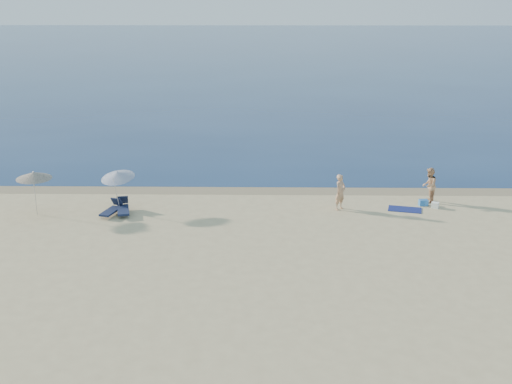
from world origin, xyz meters
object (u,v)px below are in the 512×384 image
(umbrella_near, at_px, (117,175))
(blue_cooler, at_px, (423,203))
(person_left, at_px, (340,192))
(person_right, at_px, (429,185))

(umbrella_near, bearing_deg, blue_cooler, 25.69)
(person_left, relative_size, umbrella_near, 0.83)
(person_left, distance_m, umbrella_near, 11.32)
(person_left, xyz_separation_m, person_right, (4.81, 1.20, 0.01))
(umbrella_near, bearing_deg, person_right, 27.51)
(person_left, relative_size, person_right, 0.98)
(person_left, xyz_separation_m, blue_cooler, (4.44, 0.67, -0.77))
(person_left, height_order, umbrella_near, umbrella_near)
(person_left, distance_m, blue_cooler, 4.55)
(person_left, bearing_deg, umbrella_near, 134.00)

